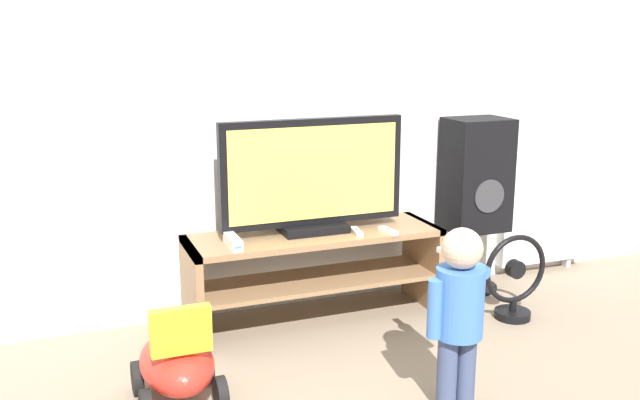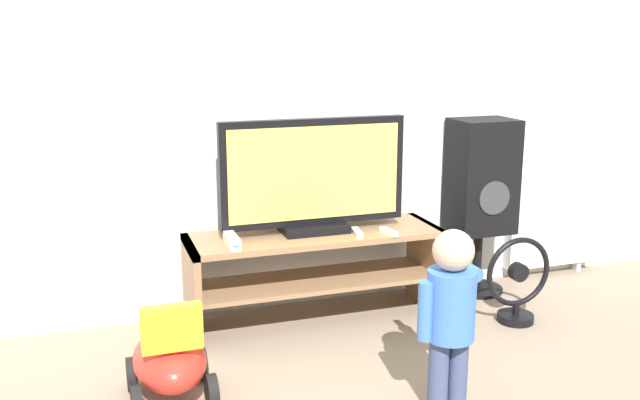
% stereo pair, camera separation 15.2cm
% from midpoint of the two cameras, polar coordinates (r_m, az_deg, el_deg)
% --- Properties ---
extents(ground_plane, '(16.00, 16.00, 0.00)m').
position_cam_midpoint_polar(ground_plane, '(3.54, 1.89, -10.67)').
color(ground_plane, gray).
extents(wall_back, '(10.00, 0.06, 2.60)m').
position_cam_midpoint_polar(wall_back, '(3.68, -0.63, 11.20)').
color(wall_back, silver).
rests_on(wall_back, ground_plane).
extents(tv_stand, '(1.28, 0.40, 0.46)m').
position_cam_midpoint_polar(tv_stand, '(3.60, 0.80, -4.92)').
color(tv_stand, '#93704C').
rests_on(tv_stand, ground_plane).
extents(television, '(0.94, 0.20, 0.57)m').
position_cam_midpoint_polar(television, '(3.50, 0.72, 1.84)').
color(television, black).
rests_on(television, tv_stand).
extents(game_console, '(0.05, 0.19, 0.05)m').
position_cam_midpoint_polar(game_console, '(3.35, -5.79, -3.25)').
color(game_console, white).
rests_on(game_console, tv_stand).
extents(remote_primary, '(0.05, 0.13, 0.03)m').
position_cam_midpoint_polar(remote_primary, '(3.55, 6.74, -2.55)').
color(remote_primary, white).
rests_on(remote_primary, tv_stand).
extents(remote_secondary, '(0.05, 0.13, 0.03)m').
position_cam_midpoint_polar(remote_secondary, '(3.53, 4.21, -2.59)').
color(remote_secondary, white).
rests_on(remote_secondary, tv_stand).
extents(child, '(0.28, 0.43, 0.73)m').
position_cam_midpoint_polar(child, '(2.78, 11.93, -8.25)').
color(child, '#3F4C72').
rests_on(child, ground_plane).
extents(speaker_tower, '(0.33, 0.30, 0.98)m').
position_cam_midpoint_polar(speaker_tower, '(4.03, 13.85, 1.49)').
color(speaker_tower, black).
rests_on(speaker_tower, ground_plane).
extents(floor_fan, '(0.36, 0.18, 0.45)m').
position_cam_midpoint_polar(floor_fan, '(3.76, 16.66, -6.45)').
color(floor_fan, black).
rests_on(floor_fan, ground_plane).
extents(ride_on_toy, '(0.33, 0.46, 0.44)m').
position_cam_midpoint_polar(ride_on_toy, '(2.94, -10.45, -12.49)').
color(ride_on_toy, red).
rests_on(ride_on_toy, ground_plane).
extents(radiator, '(0.60, 0.08, 0.62)m').
position_cam_midpoint_polar(radiator, '(4.51, 18.97, -1.49)').
color(radiator, white).
rests_on(radiator, ground_plane).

